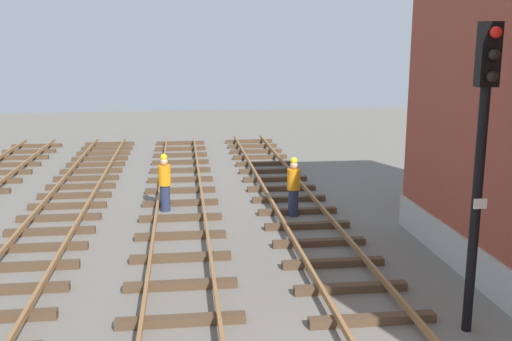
% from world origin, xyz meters
% --- Properties ---
extents(signal_mast, '(0.36, 0.40, 5.67)m').
position_xyz_m(signal_mast, '(2.23, 2.54, 3.54)').
color(signal_mast, black).
rests_on(signal_mast, ground).
extents(track_worker_foreground, '(0.40, 0.40, 1.87)m').
position_xyz_m(track_worker_foreground, '(0.37, 10.38, 0.93)').
color(track_worker_foreground, '#262D4C').
rests_on(track_worker_foreground, ground).
extents(track_worker_distant, '(0.40, 0.40, 1.87)m').
position_xyz_m(track_worker_distant, '(-3.60, 11.44, 0.93)').
color(track_worker_distant, '#262D4C').
rests_on(track_worker_distant, ground).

